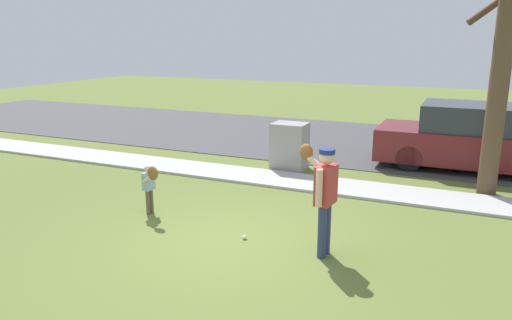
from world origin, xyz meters
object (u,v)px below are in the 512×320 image
object	(u,v)px
person_child	(150,182)
parked_suv_maroon	(476,139)
street_tree_near	(502,58)
person_adult	(324,189)
utility_cabinet	(290,146)
baseball	(244,237)

from	to	relation	value
person_child	parked_suv_maroon	size ratio (longest dim) A/B	0.21
person_child	street_tree_near	xyz separation A→B (m)	(5.77, 3.96, 2.19)
street_tree_near	parked_suv_maroon	size ratio (longest dim) A/B	1.14
person_adult	utility_cabinet	distance (m)	4.97
parked_suv_maroon	street_tree_near	bearing A→B (deg)	98.16
person_child	utility_cabinet	bearing A→B (deg)	79.98
street_tree_near	parked_suv_maroon	bearing A→B (deg)	98.16
baseball	parked_suv_maroon	size ratio (longest dim) A/B	0.02
person_child	utility_cabinet	world-z (taller)	utility_cabinet
person_child	street_tree_near	world-z (taller)	street_tree_near
utility_cabinet	parked_suv_maroon	world-z (taller)	parked_suv_maroon
street_tree_near	parked_suv_maroon	distance (m)	2.88
person_adult	parked_suv_maroon	distance (m)	6.65
person_adult	parked_suv_maroon	xyz separation A→B (m)	(2.08, 6.31, -0.26)
person_adult	baseball	world-z (taller)	person_adult
person_adult	street_tree_near	distance (m)	5.23
baseball	street_tree_near	distance (m)	6.30
person_adult	utility_cabinet	bearing A→B (deg)	-57.31
baseball	utility_cabinet	distance (m)	4.53
baseball	person_adult	bearing A→B (deg)	-1.63
utility_cabinet	street_tree_near	size ratio (longest dim) A/B	0.22
utility_cabinet	parked_suv_maroon	bearing A→B (deg)	23.72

